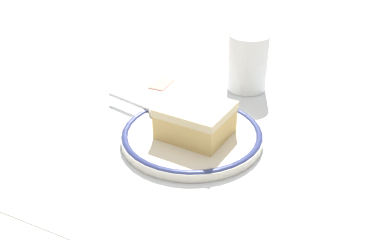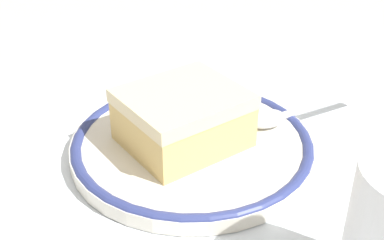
% 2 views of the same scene
% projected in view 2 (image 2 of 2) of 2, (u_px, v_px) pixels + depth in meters
% --- Properties ---
extents(ground_plane, '(2.40, 2.40, 0.00)m').
position_uv_depth(ground_plane, '(197.00, 165.00, 0.43)').
color(ground_plane, '#B7B2A8').
extents(placemat, '(0.49, 0.40, 0.00)m').
position_uv_depth(placemat, '(197.00, 164.00, 0.43)').
color(placemat, silver).
rests_on(placemat, ground_plane).
extents(plate, '(0.20, 0.20, 0.01)m').
position_uv_depth(plate, '(192.00, 145.00, 0.44)').
color(plate, silver).
rests_on(plate, placemat).
extents(cake_slice, '(0.09, 0.10, 0.05)m').
position_uv_depth(cake_slice, '(179.00, 119.00, 0.42)').
color(cake_slice, '#DBB76B').
rests_on(cake_slice, plate).
extents(spoon, '(0.04, 0.13, 0.01)m').
position_uv_depth(spoon, '(284.00, 114.00, 0.47)').
color(spoon, silver).
rests_on(spoon, plate).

